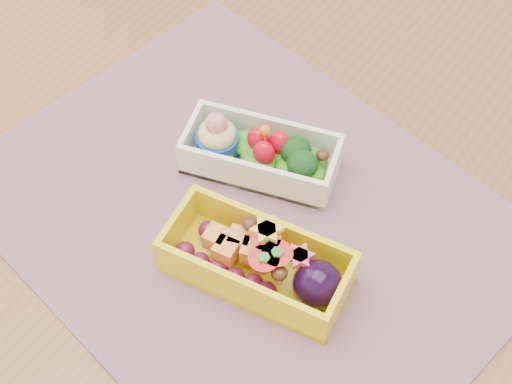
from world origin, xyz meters
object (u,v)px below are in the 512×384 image
Objects in this scene: placemat at (246,216)px; bento_yellow at (260,263)px; bento_white at (260,153)px; table at (287,259)px.

placemat is 2.85× the size of bento_yellow.
bento_yellow is at bearing -71.82° from bento_white.
bento_yellow is at bearing -74.01° from table.
bento_white is at bearing 159.67° from table.
placemat is at bearing -84.24° from bento_white.
bento_white is at bearing 116.60° from bento_yellow.
table is at bearing 54.80° from placemat.
bento_yellow is (0.05, -0.05, 0.02)m from placemat.
placemat is (-0.03, -0.04, 0.10)m from table.
placemat is 3.05× the size of bento_white.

